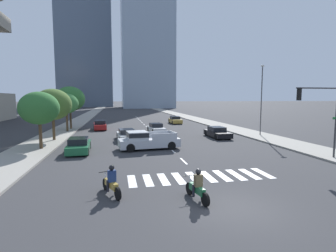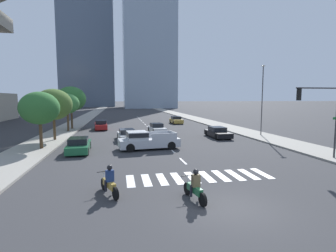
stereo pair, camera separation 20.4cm
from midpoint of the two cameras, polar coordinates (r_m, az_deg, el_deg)
The scene contains 22 objects.
ground_plane at distance 11.91m, azimuth 14.27°, elevation -17.06°, with size 800.00×800.00×0.00m, color #333335.
sidewalk_east at distance 43.63m, azimuth 12.38°, elevation -0.09°, with size 4.00×260.00×0.15m, color gray.
sidewalk_west at distance 40.87m, azimuth -21.40°, elevation -0.78°, with size 4.00×260.00×0.15m, color gray.
crosswalk_near at distance 15.87m, azimuth 7.24°, elevation -10.98°, with size 8.55×2.28×0.01m.
lane_divider_center at distance 42.93m, azimuth -4.34°, elevation -0.16°, with size 0.14×50.00×0.01m.
motorcycle_lead at distance 12.25m, azimuth 6.37°, elevation -13.31°, with size 0.74×2.08×1.49m.
motorcycle_trailing at distance 13.14m, azimuth -12.25°, elevation -12.07°, with size 1.08×2.08×1.49m.
pickup_truck at distance 23.96m, azimuth -4.58°, elevation -3.15°, with size 5.66×2.65×1.67m.
sedan_green_0 at distance 23.91m, azimuth -18.67°, elevation -4.02°, with size 1.97×4.70×1.28m.
sedan_black_1 at distance 31.63m, azimuth 11.01°, elevation -1.43°, with size 1.92×4.68×1.25m.
sedan_red_2 at distance 40.40m, azimuth -14.34°, elevation 0.18°, with size 2.17×4.92×1.39m.
sedan_white_3 at distance 29.42m, azimuth -8.79°, elevation -1.94°, with size 2.18×4.77×1.27m.
sedan_gold_4 at distance 48.48m, azimuth 1.93°, elevation 1.28°, with size 1.85×4.31×1.32m.
sedan_white_5 at distance 35.81m, azimuth -2.29°, elevation -0.48°, with size 2.11×4.39×1.24m.
traffic_signal_near at distance 22.45m, azimuth 30.83°, elevation 3.52°, with size 3.83×0.28×5.64m.
street_lamp_east at distance 34.07m, azimuth 20.07°, elevation 6.32°, with size 0.50×0.24×8.50m.
street_tree_nearest at distance 25.85m, azimuth -26.06°, elevation 3.51°, with size 3.43×3.43×5.09m.
street_tree_second at distance 30.76m, azimuth -23.60°, elevation 4.32°, with size 3.95×3.95×5.52m.
street_tree_third at distance 38.48m, azimuth -21.00°, elevation 4.58°, with size 3.21×3.21×5.15m.
street_tree_fourth at distance 41.44m, azimuth -20.30°, elevation 5.57°, with size 4.32×4.32×6.25m.
office_tower_left_skyline at distance 162.70m, azimuth -17.06°, elevation 16.90°, with size 29.13×25.11×80.52m.
office_tower_center_skyline at distance 136.31m, azimuth -4.36°, elevation 19.45°, with size 24.22×27.46×73.57m.
Camera 2 is at (-4.63, -9.91, 4.64)m, focal length 27.90 mm.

